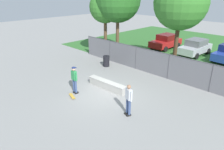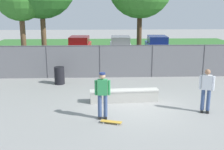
# 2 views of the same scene
# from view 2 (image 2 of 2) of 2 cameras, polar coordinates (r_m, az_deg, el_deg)

# --- Properties ---
(ground_plane) EXTENTS (80.00, 80.00, 0.00)m
(ground_plane) POSITION_cam_2_polar(r_m,az_deg,el_deg) (12.41, 5.05, -6.41)
(ground_plane) COLOR gray
(grass_strip) EXTENTS (27.85, 20.00, 0.02)m
(grass_strip) POSITION_cam_2_polar(r_m,az_deg,el_deg) (27.45, 0.92, 4.90)
(grass_strip) COLOR #336B2D
(grass_strip) RESTS_ON ground
(concrete_ledge) EXTENTS (3.14, 0.66, 0.56)m
(concrete_ledge) POSITION_cam_2_polar(r_m,az_deg,el_deg) (12.95, 2.47, -4.17)
(concrete_ledge) COLOR #A8A59E
(concrete_ledge) RESTS_ON ground
(skateboarder) EXTENTS (0.60, 0.32, 1.84)m
(skateboarder) POSITION_cam_2_polar(r_m,az_deg,el_deg) (10.80, -1.92, -3.71)
(skateboarder) COLOR black
(skateboarder) RESTS_ON ground
(skateboard) EXTENTS (0.82, 0.44, 0.09)m
(skateboard) POSITION_cam_2_polar(r_m,az_deg,el_deg) (10.69, -0.17, -9.38)
(skateboard) COLOR gold
(skateboard) RESTS_ON ground
(chainlink_fence) EXTENTS (15.92, 0.07, 1.98)m
(chainlink_fence) POSITION_cam_2_polar(r_m,az_deg,el_deg) (17.15, 2.91, 3.03)
(chainlink_fence) COLOR #4C4C51
(chainlink_fence) RESTS_ON ground
(car_red) EXTENTS (2.18, 4.28, 1.66)m
(car_red) POSITION_cam_2_polar(r_m,az_deg,el_deg) (24.91, -6.60, 5.81)
(car_red) COLOR #B21E1E
(car_red) RESTS_ON ground
(car_silver) EXTENTS (2.18, 4.28, 1.66)m
(car_silver) POSITION_cam_2_polar(r_m,az_deg,el_deg) (24.80, 1.71, 5.86)
(car_silver) COLOR #B7BABF
(car_silver) RESTS_ON ground
(car_blue) EXTENTS (2.18, 4.28, 1.66)m
(car_blue) POSITION_cam_2_polar(r_m,az_deg,el_deg) (25.45, 9.12, 5.90)
(car_blue) COLOR #233D9E
(car_blue) RESTS_ON ground
(bystander) EXTENTS (0.57, 0.37, 1.82)m
(bystander) POSITION_cam_2_polar(r_m,az_deg,el_deg) (12.07, 18.45, -2.65)
(bystander) COLOR black
(bystander) RESTS_ON ground
(trash_bin) EXTENTS (0.56, 0.56, 0.97)m
(trash_bin) POSITION_cam_2_polar(r_m,az_deg,el_deg) (16.03, -10.52, -0.09)
(trash_bin) COLOR black
(trash_bin) RESTS_ON ground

